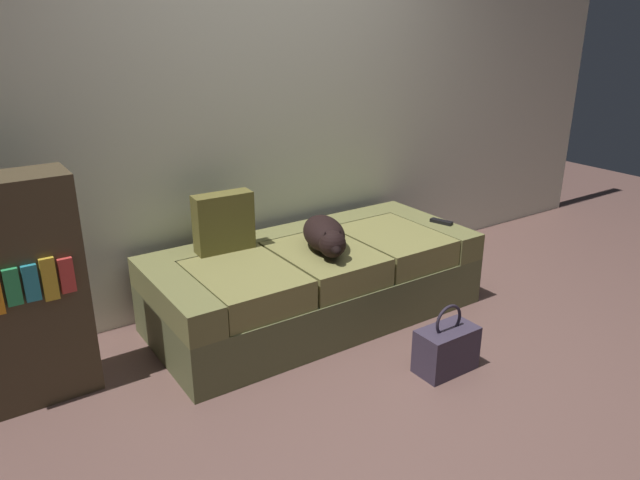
{
  "coord_description": "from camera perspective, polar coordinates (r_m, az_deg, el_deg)",
  "views": [
    {
      "loc": [
        -1.83,
        -1.78,
        1.74
      ],
      "look_at": [
        0.0,
        0.93,
        0.52
      ],
      "focal_mm": 33.48,
      "sensor_mm": 36.0,
      "label": 1
    }
  ],
  "objects": [
    {
      "name": "couch",
      "position": [
        3.63,
        -0.45,
        -3.97
      ],
      "size": [
        1.97,
        0.87,
        0.47
      ],
      "color": "brown",
      "rests_on": "ground"
    },
    {
      "name": "ground_plane",
      "position": [
        3.09,
        9.98,
        -14.12
      ],
      "size": [
        10.0,
        10.0,
        0.0
      ],
      "primitive_type": "plane",
      "color": "brown"
    },
    {
      "name": "handbag",
      "position": [
        3.21,
        11.97,
        -10.12
      ],
      "size": [
        0.32,
        0.18,
        0.38
      ],
      "color": "#382F41",
      "rests_on": "ground"
    },
    {
      "name": "throw_pillow",
      "position": [
        3.46,
        -9.19,
        1.69
      ],
      "size": [
        0.35,
        0.14,
        0.34
      ],
      "primitive_type": "cube",
      "rotation": [
        0.0,
        0.0,
        -0.05
      ],
      "color": "brown",
      "rests_on": "couch"
    },
    {
      "name": "dog_dark",
      "position": [
        3.44,
        0.52,
        0.48
      ],
      "size": [
        0.36,
        0.53,
        0.19
      ],
      "color": "black",
      "rests_on": "couch"
    },
    {
      "name": "back_wall",
      "position": [
        3.81,
        -5.49,
        15.36
      ],
      "size": [
        6.4,
        0.1,
        2.8
      ],
      "primitive_type": "cube",
      "color": "silver",
      "rests_on": "ground"
    },
    {
      "name": "bookshelf",
      "position": [
        3.08,
        -26.75,
        -4.5
      ],
      "size": [
        0.56,
        0.3,
        1.1
      ],
      "color": "#443824",
      "rests_on": "ground"
    },
    {
      "name": "tv_remote",
      "position": [
        4.0,
        11.53,
        1.72
      ],
      "size": [
        0.09,
        0.16,
        0.02
      ],
      "primitive_type": "cube",
      "rotation": [
        0.0,
        0.0,
        0.3
      ],
      "color": "black",
      "rests_on": "couch"
    }
  ]
}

